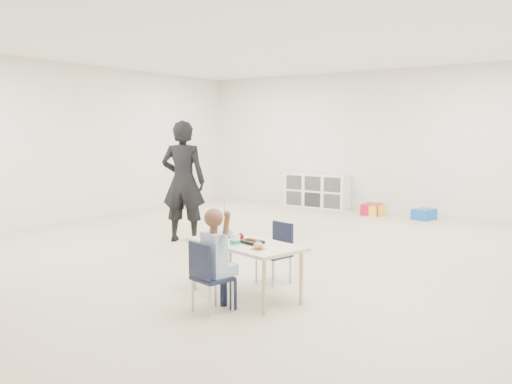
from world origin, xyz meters
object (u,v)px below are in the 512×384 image
Objects in this scene: cubby_shelf at (317,191)px; table at (245,269)px; child at (212,256)px; chair_near at (212,277)px; adult at (183,181)px.

table is at bearing -67.75° from cubby_shelf.
child is 6.88m from cubby_shelf.
chair_near is 0.46× the size of cubby_shelf.
child is at bearing 0.00° from chair_near.
cubby_shelf is (-2.44, 6.43, -0.16)m from child.
cubby_shelf is at bearing 124.47° from chair_near.
adult is (0.10, -4.25, 0.53)m from cubby_shelf.
cubby_shelf is at bearing 124.47° from child.
chair_near is 0.63× the size of child.
cubby_shelf is (-2.41, 5.90, 0.08)m from table.
table is at bearing 118.05° from adult.
table is 0.73× the size of adult.
cubby_shelf is at bearing -115.01° from adult.
chair_near is at bearing 0.00° from child.
table is at bearing 106.31° from chair_near.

